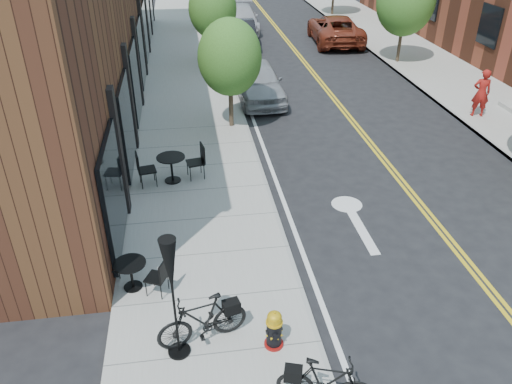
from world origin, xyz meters
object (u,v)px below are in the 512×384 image
fire_hydrant (274,329)px  parked_car_c (241,19)px  bistro_set_c (171,165)px  pedestrian (481,93)px  patio_umbrella (171,275)px  parked_car_a (258,81)px  bicycle_left (202,320)px  bistro_set_b (131,271)px  parked_car_far (335,29)px  parked_car_b (242,34)px  bicycle_right (326,383)px

fire_hydrant → parked_car_c: 25.92m
bistro_set_c → pedestrian: bearing=5.9°
patio_umbrella → parked_car_a: size_ratio=0.56×
bicycle_left → pedestrian: bearing=118.0°
bistro_set_b → parked_car_far: parked_car_far is taller
bicycle_left → pedestrian: (10.94, 9.72, 0.38)m
fire_hydrant → bistro_set_b: 3.36m
patio_umbrella → bicycle_left: bearing=25.5°
parked_car_b → patio_umbrella: bearing=-98.3°
bicycle_left → bicycle_right: bearing=35.4°
parked_car_a → pedestrian: (7.94, -3.32, 0.24)m
parked_car_c → bistro_set_b: bearing=-98.5°
bicycle_right → bistro_set_b: size_ratio=1.01×
patio_umbrella → parked_car_far: size_ratio=0.45×
bistro_set_c → parked_car_far: parked_car_far is taller
parked_car_b → parked_car_c: parked_car_c is taller
parked_car_a → pedestrian: pedestrian is taller
fire_hydrant → bistro_set_b: (-2.69, 2.01, 0.04)m
bicycle_right → bistro_set_b: bearing=62.4°
parked_car_a → pedestrian: bearing=-24.7°
fire_hydrant → bicycle_left: 1.33m
parked_car_b → pedestrian: pedestrian is taller
bistro_set_b → parked_car_b: (4.81, 20.01, 0.14)m
bistro_set_b → bicycle_left: bearing=-25.8°
bistro_set_b → parked_car_b: bearing=101.1°
patio_umbrella → parked_car_a: bearing=75.4°
bicycle_right → parked_car_a: size_ratio=0.35×
pedestrian → bistro_set_c: bearing=30.9°
patio_umbrella → bistro_set_b: bearing=116.3°
fire_hydrant → parked_car_b: size_ratio=0.20×
fire_hydrant → parked_car_c: parked_car_c is taller
parked_car_c → fire_hydrant: bearing=-91.8°
patio_umbrella → parked_car_b: patio_umbrella is taller
bicycle_right → bistro_set_c: (-2.44, 7.91, 0.03)m
bicycle_right → parked_car_far: bearing=1.3°
bistro_set_c → bicycle_right: bearing=-83.6°
bicycle_right → parked_car_c: parked_car_c is taller
bicycle_right → patio_umbrella: patio_umbrella is taller
bicycle_left → patio_umbrella: (-0.46, -0.22, 1.31)m
bicycle_right → pedestrian: 14.53m
pedestrian → parked_car_a: bearing=-8.5°
bicycle_left → parked_car_far: 23.42m
bistro_set_c → pedestrian: 12.00m
bistro_set_c → pedestrian: size_ratio=1.09×
pedestrian → bistro_set_b: bearing=47.2°
bicycle_right → pedestrian: bearing=-20.7°
fire_hydrant → parked_car_b: 22.13m
bistro_set_b → bistro_set_c: bistro_set_c is taller
fire_hydrant → pedestrian: (9.65, 10.02, 0.50)m
bistro_set_b → patio_umbrella: patio_umbrella is taller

